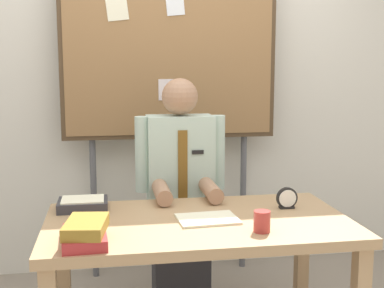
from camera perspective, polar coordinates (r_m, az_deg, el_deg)
The scene contains 9 objects.
back_wall at distance 3.77m, azimuth -2.82°, elevation 6.49°, with size 6.40×0.08×2.70m, color silver.
desk at distance 2.61m, azimuth 0.70°, elevation -10.23°, with size 1.51×0.84×0.74m.
person at distance 3.20m, azimuth -1.29°, elevation -6.36°, with size 0.55×0.56×1.42m.
bulletin_board at distance 3.57m, azimuth -2.46°, elevation 10.20°, with size 1.48×0.09×2.24m.
book_stack at distance 2.29m, azimuth -11.74°, elevation -9.56°, with size 0.21×0.30×0.10m.
open_notebook at distance 2.57m, azimuth 1.73°, elevation -8.30°, with size 0.29×0.22×0.01m, color #F4EFCC.
desk_clock at distance 2.81m, azimuth 10.47°, elevation -6.00°, with size 0.11×0.04×0.11m.
coffee_mug at distance 2.41m, azimuth 7.75°, elevation -8.49°, with size 0.08×0.08×0.10m, color #B23833.
paper_tray at distance 2.81m, azimuth -11.99°, elevation -6.52°, with size 0.26×0.20×0.06m.
Camera 1 is at (-0.44, -2.43, 1.50)m, focal length 48.17 mm.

